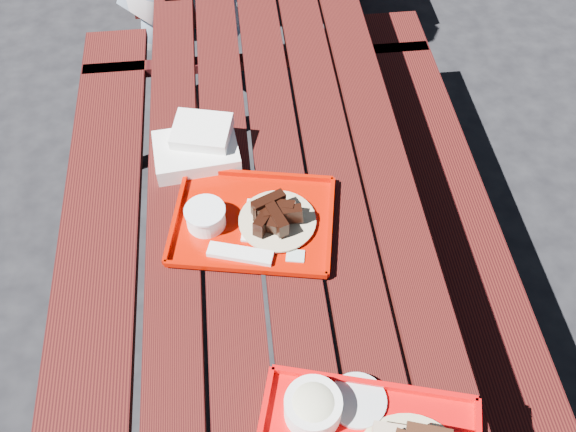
% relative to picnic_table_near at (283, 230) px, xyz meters
% --- Properties ---
extents(ground, '(60.00, 60.00, 0.00)m').
position_rel_picnic_table_near_xyz_m(ground, '(0.00, 0.00, -0.56)').
color(ground, black).
rests_on(ground, ground).
extents(picnic_table_near, '(1.41, 2.40, 0.75)m').
position_rel_picnic_table_near_xyz_m(picnic_table_near, '(0.00, 0.00, 0.00)').
color(picnic_table_near, '#41110C').
rests_on(picnic_table_near, ground).
extents(far_tray, '(0.47, 0.40, 0.07)m').
position_rel_picnic_table_near_xyz_m(far_tray, '(-0.10, -0.12, 0.21)').
color(far_tray, '#AF0D00').
rests_on(far_tray, picnic_table_near).
extents(white_cloth, '(0.25, 0.21, 0.10)m').
position_rel_picnic_table_near_xyz_m(white_cloth, '(-0.22, 0.15, 0.23)').
color(white_cloth, white).
rests_on(white_cloth, picnic_table_near).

